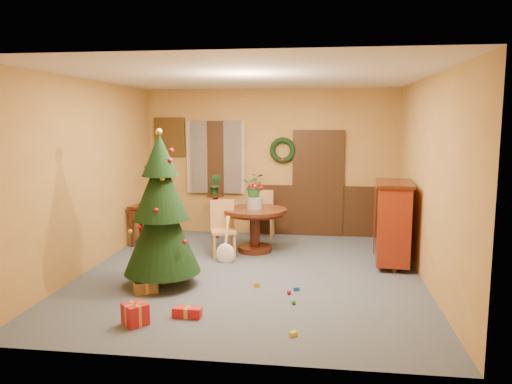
% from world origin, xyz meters
% --- Properties ---
extents(room_envelope, '(5.50, 5.50, 5.50)m').
position_xyz_m(room_envelope, '(0.21, 2.70, 1.12)').
color(room_envelope, '#353E4D').
rests_on(room_envelope, ground).
extents(dining_table, '(1.11, 1.11, 0.76)m').
position_xyz_m(dining_table, '(-0.12, 1.30, 0.53)').
color(dining_table, black).
rests_on(dining_table, floor).
extents(urn, '(0.28, 0.28, 0.20)m').
position_xyz_m(urn, '(-0.12, 1.30, 0.86)').
color(urn, slate).
rests_on(urn, dining_table).
extents(centerpiece_plant, '(0.38, 0.33, 0.42)m').
position_xyz_m(centerpiece_plant, '(-0.12, 1.30, 1.18)').
color(centerpiece_plant, '#1E4C23').
rests_on(centerpiece_plant, urn).
extents(chair_near, '(0.51, 0.51, 0.95)m').
position_xyz_m(chair_near, '(-0.62, 0.97, 0.51)').
color(chair_near, olive).
rests_on(chair_near, floor).
extents(chair_far, '(0.42, 0.42, 0.96)m').
position_xyz_m(chair_far, '(-0.10, 2.37, 0.51)').
color(chair_far, olive).
rests_on(chair_far, floor).
extents(guitar, '(0.39, 0.52, 0.70)m').
position_xyz_m(guitar, '(-0.50, 0.54, 0.36)').
color(guitar, beige).
rests_on(guitar, floor).
extents(plant_stand, '(0.33, 0.33, 0.85)m').
position_xyz_m(plant_stand, '(-1.01, 2.21, 0.53)').
color(plant_stand, black).
rests_on(plant_stand, floor).
extents(stand_plant, '(0.26, 0.23, 0.41)m').
position_xyz_m(stand_plant, '(-1.01, 2.21, 1.06)').
color(stand_plant, '#19471E').
rests_on(stand_plant, plant_stand).
extents(christmas_tree, '(1.06, 1.06, 2.18)m').
position_xyz_m(christmas_tree, '(-1.15, -0.65, 1.03)').
color(christmas_tree, '#382111').
rests_on(christmas_tree, floor).
extents(writing_desk, '(0.90, 0.57, 0.75)m').
position_xyz_m(writing_desk, '(-1.99, 1.41, 0.56)').
color(writing_desk, black).
rests_on(writing_desk, floor).
extents(sideboard, '(0.63, 1.08, 1.34)m').
position_xyz_m(sideboard, '(2.15, 0.77, 0.72)').
color(sideboard, '#62180B').
rests_on(sideboard, floor).
extents(gift_a, '(0.37, 0.34, 0.16)m').
position_xyz_m(gift_a, '(-1.29, -0.97, 0.08)').
color(gift_a, brown).
rests_on(gift_a, floor).
extents(gift_b, '(0.34, 0.34, 0.24)m').
position_xyz_m(gift_b, '(-1.03, -2.01, 0.12)').
color(gift_b, '#A8161E').
rests_on(gift_b, floor).
extents(gift_c, '(0.28, 0.22, 0.14)m').
position_xyz_m(gift_c, '(-1.26, -0.40, 0.07)').
color(gift_c, brown).
rests_on(gift_c, floor).
extents(gift_d, '(0.34, 0.14, 0.12)m').
position_xyz_m(gift_d, '(-0.50, -1.73, 0.06)').
color(gift_d, '#A8161E').
rests_on(gift_d, floor).
extents(toy_a, '(0.09, 0.07, 0.05)m').
position_xyz_m(toy_a, '(0.72, -0.64, 0.03)').
color(toy_a, '#255DA4').
rests_on(toy_a, floor).
extents(toy_b, '(0.06, 0.06, 0.06)m').
position_xyz_m(toy_b, '(0.71, -1.16, 0.03)').
color(toy_b, '#23812F').
rests_on(toy_b, floor).
extents(toy_c, '(0.09, 0.09, 0.05)m').
position_xyz_m(toy_c, '(0.76, -2.09, 0.03)').
color(toy_c, gold).
rests_on(toy_c, floor).
extents(toy_d, '(0.06, 0.06, 0.06)m').
position_xyz_m(toy_d, '(0.63, -0.80, 0.03)').
color(toy_d, '#B40C20').
rests_on(toy_d, floor).
extents(toy_e, '(0.09, 0.07, 0.05)m').
position_xyz_m(toy_e, '(0.16, -0.58, 0.03)').
color(toy_e, gold).
rests_on(toy_e, floor).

